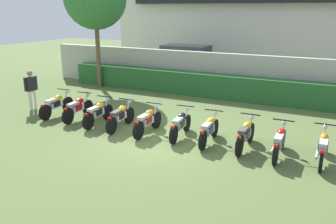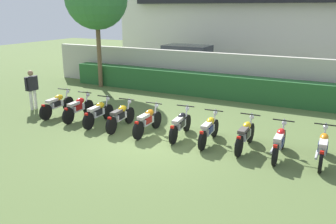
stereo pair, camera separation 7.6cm
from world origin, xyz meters
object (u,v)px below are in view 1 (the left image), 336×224
Objects in this scene: motorcycle_in_row_5 at (180,124)px; motorcycle_in_row_0 at (56,104)px; motorcycle_in_row_9 at (323,147)px; motorcycle_in_row_2 at (98,113)px; inspector_person at (31,87)px; motorcycle_in_row_1 at (78,108)px; motorcycle_in_row_8 at (280,142)px; motorcycle_in_row_3 at (120,116)px; parked_car at (188,61)px; motorcycle_in_row_4 at (148,121)px; motorcycle_in_row_7 at (245,134)px; motorcycle_in_row_6 at (209,129)px.

motorcycle_in_row_0 is at bearing 84.67° from motorcycle_in_row_5.
motorcycle_in_row_0 is 1.01× the size of motorcycle_in_row_9.
inspector_person reaches higher than motorcycle_in_row_2.
motorcycle_in_row_0 is 1.04× the size of motorcycle_in_row_1.
motorcycle_in_row_0 reaches higher than motorcycle_in_row_8.
motorcycle_in_row_3 is 4.61m from inspector_person.
parked_car is at bearing -11.30° from motorcycle_in_row_0.
motorcycle_in_row_2 is 3.16m from motorcycle_in_row_5.
motorcycle_in_row_3 is at bearing -99.25° from motorcycle_in_row_1.
motorcycle_in_row_8 is (4.22, 0.02, -0.00)m from motorcycle_in_row_4.
inspector_person is at bearing -105.67° from parked_car.
motorcycle_in_row_7 is (3.23, 0.15, 0.00)m from motorcycle_in_row_4.
parked_car is at bearing 15.01° from motorcycle_in_row_4.
motorcycle_in_row_7 is (6.15, -9.76, -0.49)m from parked_car.
motorcycle_in_row_2 is at bearing 87.83° from motorcycle_in_row_4.
parked_car is 10.08m from motorcycle_in_row_3.
motorcycle_in_row_4 is 5.69m from inspector_person.
motorcycle_in_row_3 reaches higher than motorcycle_in_row_6.
motorcycle_in_row_8 is at bearing -53.85° from parked_car.
motorcycle_in_row_3 is at bearing -94.46° from motorcycle_in_row_2.
motorcycle_in_row_0 reaches higher than motorcycle_in_row_4.
motorcycle_in_row_9 is at bearing -92.52° from motorcycle_in_row_6.
motorcycle_in_row_7 is (7.38, -0.04, 0.00)m from motorcycle_in_row_0.
motorcycle_in_row_3 is at bearing 88.93° from motorcycle_in_row_5.
motorcycle_in_row_0 is 1.05× the size of motorcycle_in_row_2.
motorcycle_in_row_2 is 1.13× the size of inspector_person.
motorcycle_in_row_4 is (4.16, -0.19, -0.00)m from motorcycle_in_row_0.
motorcycle_in_row_8 is 9.89m from inspector_person.
motorcycle_in_row_5 and motorcycle_in_row_6 have the same top height.
motorcycle_in_row_1 is (1.07, -0.01, -0.00)m from motorcycle_in_row_0.
parked_car reaches higher than motorcycle_in_row_4.
motorcycle_in_row_7 reaches higher than motorcycle_in_row_2.
motorcycle_in_row_8 is at bearing -97.40° from motorcycle_in_row_7.
parked_car is 11.55m from motorcycle_in_row_7.
motorcycle_in_row_7 reaches higher than motorcycle_in_row_8.
motorcycle_in_row_4 is at bearing 88.71° from motorcycle_in_row_8.
motorcycle_in_row_0 is 1.03× the size of motorcycle_in_row_3.
motorcycle_in_row_8 is at bearing -95.19° from motorcycle_in_row_0.
motorcycle_in_row_1 is at bearing 89.67° from motorcycle_in_row_7.
motorcycle_in_row_8 is at bearing -95.98° from motorcycle_in_row_1.
motorcycle_in_row_8 is (6.27, -0.00, -0.00)m from motorcycle_in_row_2.
motorcycle_in_row_1 is 2.01m from motorcycle_in_row_3.
motorcycle_in_row_7 is at bearing -92.69° from motorcycle_in_row_2.
motorcycle_in_row_0 reaches higher than motorcycle_in_row_2.
motorcycle_in_row_0 is at bearing -96.94° from parked_car.
motorcycle_in_row_5 is 0.99× the size of motorcycle_in_row_8.
motorcycle_in_row_6 is 1.12× the size of inspector_person.
motorcycle_in_row_4 is 4.22m from motorcycle_in_row_8.
motorcycle_in_row_3 is 3.19m from motorcycle_in_row_6.
motorcycle_in_row_6 is at bearing -88.21° from motorcycle_in_row_4.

